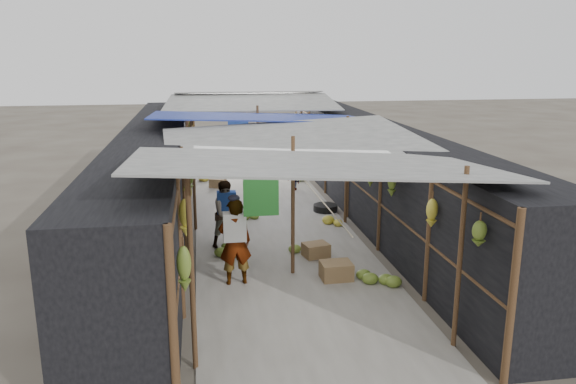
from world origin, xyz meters
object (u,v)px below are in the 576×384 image
black_basin (325,208)px  vendor_seated (294,177)px  crate_near (336,271)px  vendor_elderly (235,242)px  shopper_blue (227,214)px

black_basin → vendor_seated: vendor_seated is taller
crate_near → black_basin: bearing=78.2°
crate_near → vendor_elderly: size_ratio=0.35×
vendor_elderly → shopper_blue: bearing=-94.7°
black_basin → vendor_elderly: 5.13m
crate_near → vendor_seated: 6.84m
vendor_seated → vendor_elderly: bearing=-45.5°
vendor_elderly → shopper_blue: 2.08m
crate_near → shopper_blue: (-1.86, 2.17, 0.55)m
shopper_blue → black_basin: bearing=10.6°
black_basin → crate_near: bearing=-100.3°
vendor_seated → crate_near: bearing=-30.6°
shopper_blue → vendor_elderly: bearing=-119.0°
vendor_elderly → vendor_seated: vendor_elderly is taller
crate_near → vendor_elderly: vendor_elderly is taller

